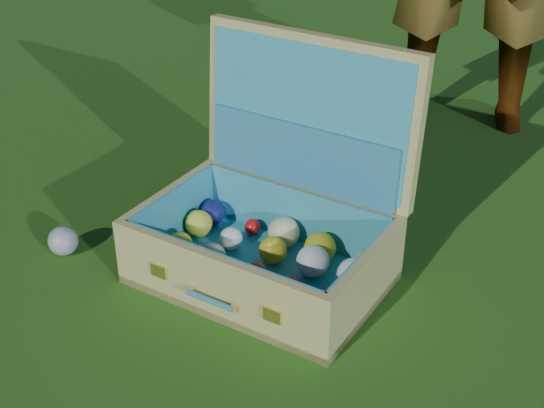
% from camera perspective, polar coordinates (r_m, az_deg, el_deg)
% --- Properties ---
extents(ground, '(60.00, 60.00, 0.00)m').
position_cam_1_polar(ground, '(1.85, 3.00, -4.38)').
color(ground, '#215114').
rests_on(ground, ground).
extents(stray_ball, '(0.07, 0.07, 0.07)m').
position_cam_1_polar(stray_ball, '(1.93, -15.46, -2.69)').
color(stray_ball, '#436CAE').
rests_on(stray_ball, ground).
extents(suitcase, '(0.63, 0.53, 0.53)m').
position_cam_1_polar(suitcase, '(1.76, 0.50, -0.59)').
color(suitcase, tan).
rests_on(suitcase, ground).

